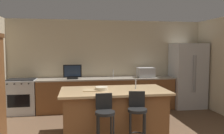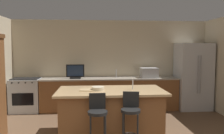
{
  "view_description": "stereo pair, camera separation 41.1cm",
  "coord_description": "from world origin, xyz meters",
  "px_view_note": "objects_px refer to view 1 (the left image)",
  "views": [
    {
      "loc": [
        -0.93,
        -2.24,
        1.78
      ],
      "look_at": [
        -0.09,
        3.03,
        1.33
      ],
      "focal_mm": 35.64,
      "sensor_mm": 36.0,
      "label": 1
    },
    {
      "loc": [
        -0.52,
        -2.29,
        1.78
      ],
      "look_at": [
        -0.09,
        3.03,
        1.33
      ],
      "focal_mm": 35.64,
      "sensor_mm": 36.0,
      "label": 2
    }
  ],
  "objects_px": {
    "refrigerator": "(188,75)",
    "microwave": "(146,72)",
    "tv_remote": "(97,88)",
    "cell_phone": "(101,89)",
    "tv_monitor": "(72,72)",
    "fruit_bowl": "(101,89)",
    "kitchen_island": "(114,112)",
    "bar_stool_right": "(137,115)",
    "cutting_board": "(91,90)",
    "range_oven": "(21,96)",
    "bar_stool_left": "(105,117)"
  },
  "relations": [
    {
      "from": "bar_stool_right",
      "to": "fruit_bowl",
      "type": "distance_m",
      "value": 0.94
    },
    {
      "from": "refrigerator",
      "to": "cell_phone",
      "type": "xyz_separation_m",
      "value": [
        -2.8,
        -1.7,
        -0.02
      ]
    },
    {
      "from": "range_oven",
      "to": "bar_stool_right",
      "type": "distance_m",
      "value": 3.61
    },
    {
      "from": "tv_monitor",
      "to": "cutting_board",
      "type": "relative_size",
      "value": 1.74
    },
    {
      "from": "microwave",
      "to": "tv_remote",
      "type": "relative_size",
      "value": 2.82
    },
    {
      "from": "bar_stool_right",
      "to": "cutting_board",
      "type": "bearing_deg",
      "value": 150.86
    },
    {
      "from": "kitchen_island",
      "to": "range_oven",
      "type": "height_order",
      "value": "range_oven"
    },
    {
      "from": "tv_remote",
      "to": "tv_monitor",
      "type": "bearing_deg",
      "value": 130.24
    },
    {
      "from": "fruit_bowl",
      "to": "tv_remote",
      "type": "height_order",
      "value": "fruit_bowl"
    },
    {
      "from": "kitchen_island",
      "to": "bar_stool_right",
      "type": "relative_size",
      "value": 2.14
    },
    {
      "from": "refrigerator",
      "to": "bar_stool_right",
      "type": "height_order",
      "value": "refrigerator"
    },
    {
      "from": "range_oven",
      "to": "bar_stool_left",
      "type": "relative_size",
      "value": 0.95
    },
    {
      "from": "refrigerator",
      "to": "fruit_bowl",
      "type": "distance_m",
      "value": 3.36
    },
    {
      "from": "fruit_bowl",
      "to": "tv_monitor",
      "type": "bearing_deg",
      "value": 108.07
    },
    {
      "from": "microwave",
      "to": "fruit_bowl",
      "type": "distance_m",
      "value": 2.43
    },
    {
      "from": "cell_phone",
      "to": "tv_monitor",
      "type": "bearing_deg",
      "value": 128.61
    },
    {
      "from": "range_oven",
      "to": "microwave",
      "type": "bearing_deg",
      "value": 0.02
    },
    {
      "from": "range_oven",
      "to": "tv_remote",
      "type": "xyz_separation_m",
      "value": [
        1.92,
        -1.68,
        0.48
      ]
    },
    {
      "from": "cutting_board",
      "to": "microwave",
      "type": "bearing_deg",
      "value": 47.68
    },
    {
      "from": "cell_phone",
      "to": "cutting_board",
      "type": "xyz_separation_m",
      "value": [
        -0.22,
        -0.14,
        0.01
      ]
    },
    {
      "from": "cell_phone",
      "to": "bar_stool_left",
      "type": "bearing_deg",
      "value": -73.01
    },
    {
      "from": "range_oven",
      "to": "bar_stool_right",
      "type": "relative_size",
      "value": 0.94
    },
    {
      "from": "tv_monitor",
      "to": "fruit_bowl",
      "type": "height_order",
      "value": "tv_monitor"
    },
    {
      "from": "refrigerator",
      "to": "microwave",
      "type": "height_order",
      "value": "refrigerator"
    },
    {
      "from": "tv_remote",
      "to": "range_oven",
      "type": "bearing_deg",
      "value": 160.79
    },
    {
      "from": "tv_monitor",
      "to": "fruit_bowl",
      "type": "relative_size",
      "value": 1.97
    },
    {
      "from": "refrigerator",
      "to": "cutting_board",
      "type": "relative_size",
      "value": 6.68
    },
    {
      "from": "kitchen_island",
      "to": "cutting_board",
      "type": "distance_m",
      "value": 0.67
    },
    {
      "from": "range_oven",
      "to": "tv_monitor",
      "type": "height_order",
      "value": "tv_monitor"
    },
    {
      "from": "cell_phone",
      "to": "tv_remote",
      "type": "height_order",
      "value": "tv_remote"
    },
    {
      "from": "bar_stool_left",
      "to": "range_oven",
      "type": "bearing_deg",
      "value": 126.2
    },
    {
      "from": "fruit_bowl",
      "to": "refrigerator",
      "type": "bearing_deg",
      "value": 33.1
    },
    {
      "from": "microwave",
      "to": "cutting_board",
      "type": "bearing_deg",
      "value": -132.32
    },
    {
      "from": "microwave",
      "to": "tv_remote",
      "type": "distance_m",
      "value": 2.31
    },
    {
      "from": "kitchen_island",
      "to": "tv_monitor",
      "type": "height_order",
      "value": "tv_monitor"
    },
    {
      "from": "kitchen_island",
      "to": "range_oven",
      "type": "bearing_deg",
      "value": 140.11
    },
    {
      "from": "range_oven",
      "to": "bar_stool_left",
      "type": "bearing_deg",
      "value": -52.73
    },
    {
      "from": "bar_stool_right",
      "to": "kitchen_island",
      "type": "bearing_deg",
      "value": 124.7
    },
    {
      "from": "bar_stool_left",
      "to": "tv_remote",
      "type": "xyz_separation_m",
      "value": [
        -0.05,
        0.9,
        0.35
      ]
    },
    {
      "from": "tv_monitor",
      "to": "bar_stool_right",
      "type": "bearing_deg",
      "value": -65.11
    },
    {
      "from": "cutting_board",
      "to": "range_oven",
      "type": "bearing_deg",
      "value": 132.94
    },
    {
      "from": "kitchen_island",
      "to": "cell_phone",
      "type": "xyz_separation_m",
      "value": [
        -0.25,
        0.11,
        0.46
      ]
    },
    {
      "from": "microwave",
      "to": "tv_remote",
      "type": "xyz_separation_m",
      "value": [
        -1.59,
        -1.68,
        -0.12
      ]
    },
    {
      "from": "refrigerator",
      "to": "cell_phone",
      "type": "relative_size",
      "value": 12.82
    },
    {
      "from": "bar_stool_right",
      "to": "tv_remote",
      "type": "height_order",
      "value": "bar_stool_right"
    },
    {
      "from": "microwave",
      "to": "bar_stool_right",
      "type": "bearing_deg",
      "value": -110.59
    },
    {
      "from": "tv_remote",
      "to": "fruit_bowl",
      "type": "bearing_deg",
      "value": -51.16
    },
    {
      "from": "refrigerator",
      "to": "cutting_board",
      "type": "distance_m",
      "value": 3.54
    },
    {
      "from": "range_oven",
      "to": "bar_stool_right",
      "type": "xyz_separation_m",
      "value": [
        2.54,
        -2.56,
        0.14
      ]
    },
    {
      "from": "microwave",
      "to": "cutting_board",
      "type": "xyz_separation_m",
      "value": [
        -1.73,
        -1.9,
        -0.12
      ]
    }
  ]
}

